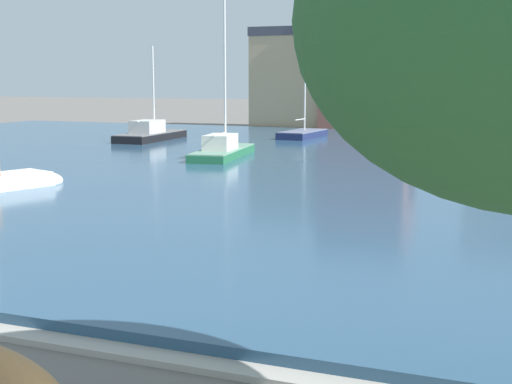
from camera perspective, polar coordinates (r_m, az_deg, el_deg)
harbor_water at (r=35.85m, az=9.10°, el=1.96°), size 81.78×49.83×0.33m
quay_edge_coping at (r=12.99m, az=-15.73°, el=-11.67°), size 81.78×0.50×0.12m
sailboat_black at (r=50.70m, az=-8.28°, el=4.56°), size 2.56×8.14×6.90m
sailboat_green at (r=39.46m, az=-2.51°, el=3.30°), size 3.05×8.26×9.58m
sailboat_navy at (r=52.32m, az=4.03°, el=4.63°), size 2.46×6.09×8.21m
townhouse_narrow_midrow at (r=65.92m, az=3.45°, el=9.21°), size 7.65×6.17×9.23m
townhouse_end_terrace at (r=63.83m, az=9.31°, el=10.06°), size 7.83×6.97×11.36m
townhouse_tall_gabled at (r=64.59m, az=19.86°, el=9.43°), size 6.06×6.65×10.92m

